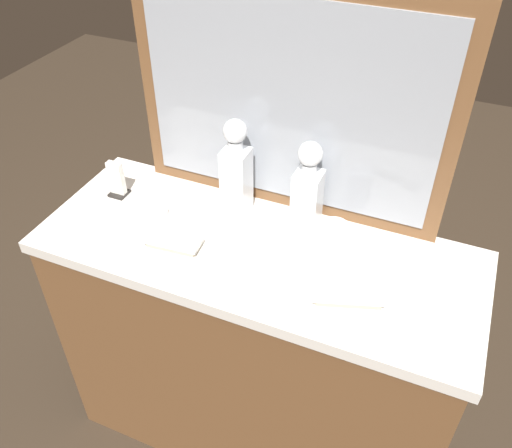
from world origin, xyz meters
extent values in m
plane|color=#2D2319|center=(0.00, 0.00, 0.00)|extent=(6.00, 6.00, 0.00)
cube|color=brown|center=(0.00, 0.00, 0.41)|extent=(1.14, 0.45, 0.83)
cube|color=silver|center=(0.00, 0.00, 0.84)|extent=(1.18, 0.46, 0.03)
cube|color=brown|center=(0.00, 0.22, 1.17)|extent=(0.86, 0.03, 0.62)
cube|color=gray|center=(0.00, 0.20, 1.17)|extent=(0.78, 0.01, 0.54)
cube|color=white|center=(-0.11, 0.13, 0.96)|extent=(0.07, 0.07, 0.20)
cube|color=#8C4C14|center=(-0.11, 0.13, 0.91)|extent=(0.06, 0.06, 0.11)
cylinder|color=white|center=(-0.11, 0.13, 1.07)|extent=(0.04, 0.04, 0.03)
sphere|color=white|center=(-0.11, 0.13, 1.12)|extent=(0.06, 0.06, 0.06)
cube|color=white|center=(0.09, 0.14, 0.95)|extent=(0.07, 0.07, 0.17)
cube|color=#8C4C14|center=(0.09, 0.14, 0.92)|extent=(0.06, 0.06, 0.12)
cylinder|color=white|center=(0.09, 0.14, 1.05)|extent=(0.04, 0.04, 0.03)
sphere|color=white|center=(0.09, 0.14, 1.09)|extent=(0.06, 0.06, 0.06)
cylinder|color=white|center=(0.19, 0.06, 0.90)|extent=(0.07, 0.07, 0.09)
cylinder|color=silver|center=(0.19, 0.06, 0.87)|extent=(0.07, 0.07, 0.01)
cylinder|color=white|center=(0.07, -0.01, 0.90)|extent=(0.08, 0.08, 0.09)
cylinder|color=silver|center=(0.07, -0.01, 0.87)|extent=(0.08, 0.08, 0.01)
cube|color=#B7A88C|center=(-0.20, -0.08, 0.87)|extent=(0.14, 0.07, 0.01)
cube|color=beige|center=(-0.20, -0.08, 0.88)|extent=(0.15, 0.07, 0.01)
cube|color=#B7A88C|center=(0.27, -0.09, 0.87)|extent=(0.16, 0.09, 0.01)
cube|color=beige|center=(0.27, -0.09, 0.88)|extent=(0.18, 0.11, 0.01)
cylinder|color=silver|center=(-0.32, 0.02, 0.87)|extent=(0.08, 0.08, 0.01)
cube|color=black|center=(-0.47, 0.06, 0.86)|extent=(0.05, 0.05, 0.01)
cube|color=white|center=(-0.47, 0.06, 0.92)|extent=(0.05, 0.02, 0.11)
camera|label=1|loc=(0.42, -0.98, 1.81)|focal=37.94mm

